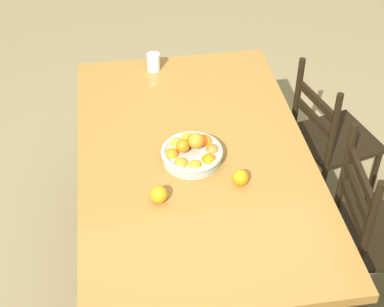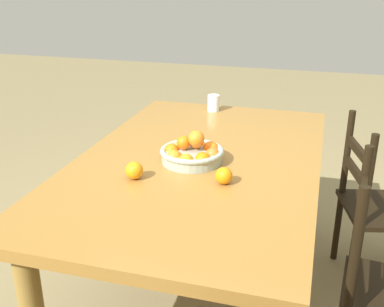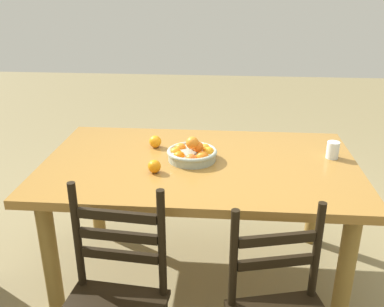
{
  "view_description": "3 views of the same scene",
  "coord_description": "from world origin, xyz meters",
  "px_view_note": "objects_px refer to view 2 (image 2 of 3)",
  "views": [
    {
      "loc": [
        2.05,
        -0.32,
        2.54
      ],
      "look_at": [
        0.05,
        -0.02,
        0.82
      ],
      "focal_mm": 53.67,
      "sensor_mm": 36.0,
      "label": 1
    },
    {
      "loc": [
        1.94,
        0.53,
        1.61
      ],
      "look_at": [
        0.05,
        -0.02,
        0.82
      ],
      "focal_mm": 43.82,
      "sensor_mm": 36.0,
      "label": 2
    },
    {
      "loc": [
        -0.14,
        2.27,
        1.76
      ],
      "look_at": [
        0.05,
        -0.02,
        0.82
      ],
      "focal_mm": 40.19,
      "sensor_mm": 36.0,
      "label": 3
    }
  ],
  "objects_px": {
    "chair_near_window": "(379,209)",
    "fruit_bowl": "(192,153)",
    "orange_loose_1": "(134,170)",
    "orange_loose_0": "(224,176)",
    "drinking_glass": "(214,103)",
    "dining_table": "(199,178)"
  },
  "relations": [
    {
      "from": "chair_near_window",
      "to": "orange_loose_1",
      "type": "relative_size",
      "value": 12.02
    },
    {
      "from": "drinking_glass",
      "to": "chair_near_window",
      "type": "bearing_deg",
      "value": 69.6
    },
    {
      "from": "dining_table",
      "to": "orange_loose_1",
      "type": "bearing_deg",
      "value": -34.45
    },
    {
      "from": "orange_loose_0",
      "to": "drinking_glass",
      "type": "height_order",
      "value": "drinking_glass"
    },
    {
      "from": "chair_near_window",
      "to": "orange_loose_0",
      "type": "bearing_deg",
      "value": 118.79
    },
    {
      "from": "orange_loose_1",
      "to": "chair_near_window",
      "type": "bearing_deg",
      "value": 123.17
    },
    {
      "from": "fruit_bowl",
      "to": "drinking_glass",
      "type": "xyz_separation_m",
      "value": [
        -0.81,
        -0.1,
        0.01
      ]
    },
    {
      "from": "fruit_bowl",
      "to": "orange_loose_1",
      "type": "distance_m",
      "value": 0.31
    },
    {
      "from": "orange_loose_0",
      "to": "orange_loose_1",
      "type": "relative_size",
      "value": 0.95
    },
    {
      "from": "orange_loose_0",
      "to": "drinking_glass",
      "type": "bearing_deg",
      "value": -164.07
    },
    {
      "from": "chair_near_window",
      "to": "drinking_glass",
      "type": "height_order",
      "value": "chair_near_window"
    },
    {
      "from": "orange_loose_1",
      "to": "orange_loose_0",
      "type": "bearing_deg",
      "value": 98.51
    },
    {
      "from": "fruit_bowl",
      "to": "drinking_glass",
      "type": "bearing_deg",
      "value": -173.13
    },
    {
      "from": "orange_loose_1",
      "to": "drinking_glass",
      "type": "relative_size",
      "value": 0.76
    },
    {
      "from": "dining_table",
      "to": "chair_near_window",
      "type": "xyz_separation_m",
      "value": [
        -0.41,
        0.87,
        -0.25
      ]
    },
    {
      "from": "fruit_bowl",
      "to": "orange_loose_1",
      "type": "height_order",
      "value": "fruit_bowl"
    },
    {
      "from": "chair_near_window",
      "to": "fruit_bowl",
      "type": "height_order",
      "value": "fruit_bowl"
    },
    {
      "from": "chair_near_window",
      "to": "orange_loose_0",
      "type": "xyz_separation_m",
      "value": [
        0.64,
        -0.7,
        0.38
      ]
    },
    {
      "from": "chair_near_window",
      "to": "fruit_bowl",
      "type": "xyz_separation_m",
      "value": [
        0.45,
        -0.88,
        0.39
      ]
    },
    {
      "from": "fruit_bowl",
      "to": "orange_loose_1",
      "type": "bearing_deg",
      "value": -36.21
    },
    {
      "from": "orange_loose_0",
      "to": "drinking_glass",
      "type": "xyz_separation_m",
      "value": [
        -1.01,
        -0.29,
        0.01
      ]
    },
    {
      "from": "fruit_bowl",
      "to": "drinking_glass",
      "type": "distance_m",
      "value": 0.82
    }
  ]
}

